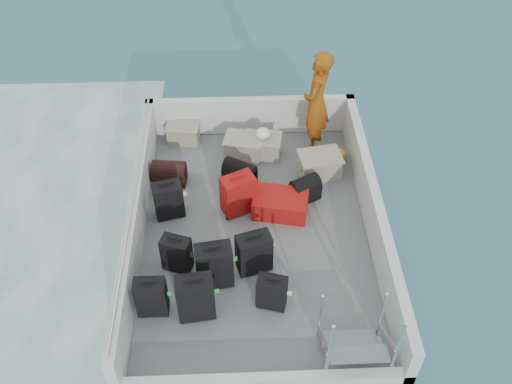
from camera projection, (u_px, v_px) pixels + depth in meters
ground at (256, 258)px, 8.99m from camera, size 160.00×160.00×0.00m
ferry_hull at (256, 246)px, 8.78m from camera, size 3.60×5.00×0.60m
deck at (256, 233)px, 8.56m from camera, size 3.30×4.70×0.02m
deck_fittings at (281, 232)px, 8.07m from camera, size 3.60×5.00×0.90m
suitcase_0 at (151, 298)px, 7.35m from camera, size 0.40×0.23×0.63m
suitcase_1 at (177, 254)px, 7.88m from camera, size 0.45×0.34×0.60m
suitcase_2 at (169, 200)px, 8.59m from camera, size 0.48×0.36×0.63m
suitcase_3 at (196, 298)px, 7.29m from camera, size 0.51×0.33×0.73m
suitcase_4 at (214, 266)px, 7.65m from camera, size 0.53×0.36×0.72m
suitcase_5 at (238, 195)px, 8.64m from camera, size 0.57×0.48×0.68m
suitcase_6 at (272, 293)px, 7.46m from camera, size 0.43×0.32×0.54m
suitcase_7 at (254, 253)px, 7.85m from camera, size 0.53×0.40×0.66m
suitcase_8 at (280, 204)px, 8.75m from camera, size 0.92×0.70×0.33m
duffel_0 at (170, 175)px, 9.22m from camera, size 0.56×0.36×0.32m
duffel_1 at (240, 175)px, 9.22m from camera, size 0.59×0.52×0.32m
duffel_2 at (305, 191)px, 8.96m from camera, size 0.53×0.47×0.32m
crate_0 at (183, 134)px, 9.97m from camera, size 0.56×0.42×0.32m
crate_1 at (244, 148)px, 9.66m from camera, size 0.68×0.54×0.36m
crate_2 at (263, 147)px, 9.68m from camera, size 0.63×0.49×0.35m
crate_3 at (319, 166)px, 9.32m from camera, size 0.70×0.54×0.39m
yellow_bag at (337, 155)px, 9.64m from camera, size 0.28×0.26×0.22m
white_bag at (263, 135)px, 9.50m from camera, size 0.24×0.24×0.18m
passenger at (316, 102)px, 9.34m from camera, size 0.67×0.79×1.83m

